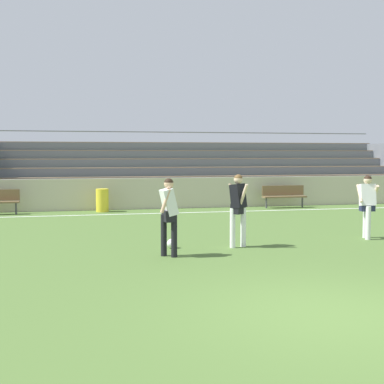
{
  "coord_description": "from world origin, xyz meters",
  "views": [
    {
      "loc": [
        -3.43,
        -6.42,
        2.21
      ],
      "look_at": [
        -0.41,
        7.26,
        1.17
      ],
      "focal_mm": 48.86,
      "sensor_mm": 36.0,
      "label": 1
    }
  ],
  "objects_px": {
    "bleacher_stand": "(204,170)",
    "player_white_trailing_run": "(169,210)",
    "bench_centre_sideline": "(284,194)",
    "soccer_ball": "(172,243)",
    "trash_bin": "(102,200)",
    "player_white_wide_left": "(367,201)",
    "player_dark_challenging": "(238,204)"
  },
  "relations": [
    {
      "from": "trash_bin",
      "to": "player_white_wide_left",
      "type": "height_order",
      "value": "player_white_wide_left"
    },
    {
      "from": "bleacher_stand",
      "to": "bench_centre_sideline",
      "type": "xyz_separation_m",
      "value": [
        2.53,
        -3.42,
        -0.89
      ]
    },
    {
      "from": "player_white_wide_left",
      "to": "soccer_ball",
      "type": "xyz_separation_m",
      "value": [
        -5.19,
        -0.24,
        -0.87
      ]
    },
    {
      "from": "bench_centre_sideline",
      "to": "player_white_wide_left",
      "type": "height_order",
      "value": "player_white_wide_left"
    },
    {
      "from": "trash_bin",
      "to": "player_white_trailing_run",
      "type": "bearing_deg",
      "value": -83.82
    },
    {
      "from": "bleacher_stand",
      "to": "soccer_ball",
      "type": "height_order",
      "value": "bleacher_stand"
    },
    {
      "from": "bleacher_stand",
      "to": "bench_centre_sideline",
      "type": "relative_size",
      "value": 10.56
    },
    {
      "from": "bleacher_stand",
      "to": "soccer_ball",
      "type": "bearing_deg",
      "value": -107.35
    },
    {
      "from": "player_white_wide_left",
      "to": "trash_bin",
      "type": "bearing_deg",
      "value": 129.28
    },
    {
      "from": "player_white_trailing_run",
      "to": "player_white_wide_left",
      "type": "xyz_separation_m",
      "value": [
        5.42,
        1.21,
        -0.03
      ]
    },
    {
      "from": "bleacher_stand",
      "to": "trash_bin",
      "type": "bearing_deg",
      "value": -144.77
    },
    {
      "from": "player_white_trailing_run",
      "to": "soccer_ball",
      "type": "bearing_deg",
      "value": 76.45
    },
    {
      "from": "player_dark_challenging",
      "to": "player_white_trailing_run",
      "type": "relative_size",
      "value": 1.02
    },
    {
      "from": "player_dark_challenging",
      "to": "player_white_wide_left",
      "type": "xyz_separation_m",
      "value": [
        3.63,
        0.45,
        -0.05
      ]
    },
    {
      "from": "bench_centre_sideline",
      "to": "soccer_ball",
      "type": "relative_size",
      "value": 8.18
    },
    {
      "from": "trash_bin",
      "to": "player_dark_challenging",
      "type": "bearing_deg",
      "value": -71.54
    },
    {
      "from": "bench_centre_sideline",
      "to": "player_dark_challenging",
      "type": "distance_m",
      "value": 9.42
    },
    {
      "from": "trash_bin",
      "to": "player_white_wide_left",
      "type": "bearing_deg",
      "value": -50.72
    },
    {
      "from": "bench_centre_sideline",
      "to": "player_dark_challenging",
      "type": "xyz_separation_m",
      "value": [
        -4.55,
        -8.23,
        0.49
      ]
    },
    {
      "from": "bench_centre_sideline",
      "to": "player_white_trailing_run",
      "type": "xyz_separation_m",
      "value": [
        -6.34,
        -8.99,
        0.46
      ]
    },
    {
      "from": "bench_centre_sideline",
      "to": "trash_bin",
      "type": "bearing_deg",
      "value": 179.67
    },
    {
      "from": "bench_centre_sideline",
      "to": "player_white_trailing_run",
      "type": "height_order",
      "value": "player_white_trailing_run"
    },
    {
      "from": "player_white_trailing_run",
      "to": "player_white_wide_left",
      "type": "relative_size",
      "value": 1.02
    },
    {
      "from": "bench_centre_sideline",
      "to": "soccer_ball",
      "type": "bearing_deg",
      "value": -127.27
    },
    {
      "from": "trash_bin",
      "to": "player_dark_challenging",
      "type": "height_order",
      "value": "player_dark_challenging"
    },
    {
      "from": "bleacher_stand",
      "to": "trash_bin",
      "type": "distance_m",
      "value": 5.95
    },
    {
      "from": "trash_bin",
      "to": "bench_centre_sideline",
      "type": "bearing_deg",
      "value": -0.33
    },
    {
      "from": "trash_bin",
      "to": "player_white_trailing_run",
      "type": "xyz_separation_m",
      "value": [
        0.98,
        -9.03,
        0.57
      ]
    },
    {
      "from": "player_white_trailing_run",
      "to": "trash_bin",
      "type": "bearing_deg",
      "value": 96.18
    },
    {
      "from": "bench_centre_sideline",
      "to": "player_white_trailing_run",
      "type": "relative_size",
      "value": 1.07
    },
    {
      "from": "bleacher_stand",
      "to": "player_white_trailing_run",
      "type": "height_order",
      "value": "bleacher_stand"
    },
    {
      "from": "trash_bin",
      "to": "bleacher_stand",
      "type": "bearing_deg",
      "value": 35.23
    }
  ]
}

